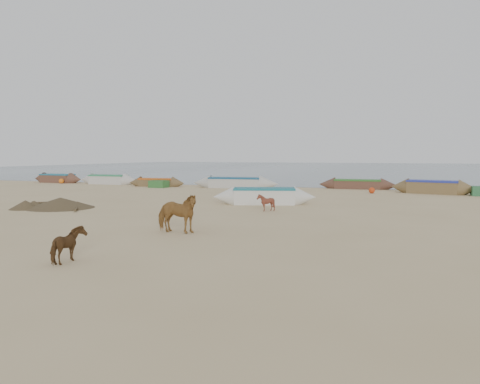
{
  "coord_description": "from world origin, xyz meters",
  "views": [
    {
      "loc": [
        7.51,
        -17.36,
        2.82
      ],
      "look_at": [
        0.0,
        4.0,
        1.0
      ],
      "focal_mm": 35.0,
      "sensor_mm": 36.0,
      "label": 1
    }
  ],
  "objects_px": {
    "calf_right": "(69,245)",
    "near_canoe": "(264,196)",
    "cow_adult": "(177,213)",
    "calf_front": "(266,202)"
  },
  "relations": [
    {
      "from": "cow_adult",
      "to": "near_canoe",
      "type": "height_order",
      "value": "cow_adult"
    },
    {
      "from": "cow_adult",
      "to": "calf_front",
      "type": "bearing_deg",
      "value": -8.85
    },
    {
      "from": "calf_front",
      "to": "calf_right",
      "type": "height_order",
      "value": "calf_right"
    },
    {
      "from": "calf_right",
      "to": "near_canoe",
      "type": "relative_size",
      "value": 0.16
    },
    {
      "from": "calf_front",
      "to": "cow_adult",
      "type": "bearing_deg",
      "value": -11.36
    },
    {
      "from": "calf_front",
      "to": "near_canoe",
      "type": "distance_m",
      "value": 3.24
    },
    {
      "from": "cow_adult",
      "to": "calf_front",
      "type": "relative_size",
      "value": 1.94
    },
    {
      "from": "cow_adult",
      "to": "calf_right",
      "type": "height_order",
      "value": "cow_adult"
    },
    {
      "from": "calf_right",
      "to": "near_canoe",
      "type": "height_order",
      "value": "near_canoe"
    },
    {
      "from": "calf_right",
      "to": "near_canoe",
      "type": "bearing_deg",
      "value": -30.63
    }
  ]
}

